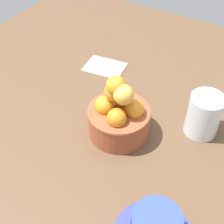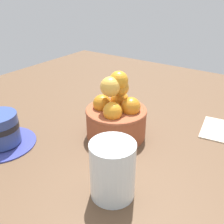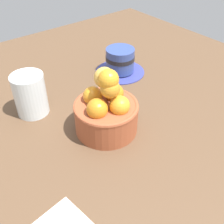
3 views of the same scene
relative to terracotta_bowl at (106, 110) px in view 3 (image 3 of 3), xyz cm
name	(u,v)px [view 3 (image 3 of 3)]	position (x,y,z in cm)	size (l,w,h in cm)	color
ground_plane	(107,135)	(-0.03, -0.02, -7.18)	(117.30, 117.92, 4.04)	brown
terracotta_bowl	(106,110)	(0.00, 0.00, 0.00)	(13.43, 13.43, 14.88)	#9E4C2D
coffee_cup	(120,62)	(-17.03, 17.94, -1.89)	(14.02, 14.02, 7.15)	#373D8F
water_glass	(30,94)	(-15.41, -9.64, -0.32)	(7.25, 7.25, 9.69)	silver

